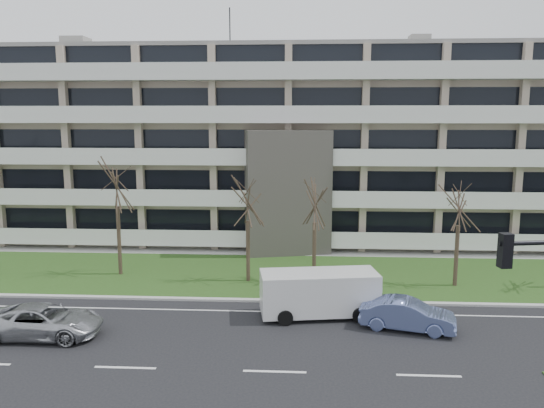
{
  "coord_description": "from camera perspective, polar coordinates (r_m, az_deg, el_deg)",
  "views": [
    {
      "loc": [
        0.98,
        -19.5,
        9.93
      ],
      "look_at": [
        -0.66,
        10.0,
        5.06
      ],
      "focal_mm": 35.0,
      "sensor_mm": 36.0,
      "label": 1
    }
  ],
  "objects": [
    {
      "name": "ground",
      "position": [
        21.91,
        0.29,
        -17.59
      ],
      "size": [
        160.0,
        160.0,
        0.0
      ],
      "primitive_type": "plane",
      "color": "black",
      "rests_on": "ground"
    },
    {
      "name": "grass_verge",
      "position": [
        33.99,
        1.41,
        -7.57
      ],
      "size": [
        90.0,
        10.0,
        0.06
      ],
      "primitive_type": "cube",
      "color": "#274717",
      "rests_on": "ground"
    },
    {
      "name": "curb",
      "position": [
        29.24,
        1.1,
        -10.37
      ],
      "size": [
        90.0,
        0.35,
        0.12
      ],
      "primitive_type": "cube",
      "color": "#B2B2AD",
      "rests_on": "ground"
    },
    {
      "name": "sidewalk",
      "position": [
        39.28,
        1.67,
        -5.22
      ],
      "size": [
        90.0,
        2.0,
        0.08
      ],
      "primitive_type": "cube",
      "color": "#B2B2AD",
      "rests_on": "ground"
    },
    {
      "name": "lane_edge_line",
      "position": [
        27.85,
        0.98,
        -11.52
      ],
      "size": [
        90.0,
        0.12,
        0.01
      ],
      "primitive_type": "cube",
      "color": "white",
      "rests_on": "ground"
    },
    {
      "name": "apartment_building",
      "position": [
        44.89,
        1.94,
        6.41
      ],
      "size": [
        60.5,
        15.1,
        18.75
      ],
      "color": "#BEAA94",
      "rests_on": "ground"
    },
    {
      "name": "silver_pickup",
      "position": [
        26.83,
        -23.37,
        -11.49
      ],
      "size": [
        5.27,
        2.46,
        1.46
      ],
      "primitive_type": "imported",
      "rotation": [
        0.0,
        0.0,
        1.58
      ],
      "color": "#ACAEB4",
      "rests_on": "ground"
    },
    {
      "name": "blue_sedan",
      "position": [
        26.27,
        14.35,
        -11.45
      ],
      "size": [
        4.66,
        2.6,
        1.45
      ],
      "primitive_type": "imported",
      "rotation": [
        0.0,
        0.0,
        1.32
      ],
      "color": "#697AB7",
      "rests_on": "ground"
    },
    {
      "name": "white_van",
      "position": [
        27.02,
        5.24,
        -9.18
      ],
      "size": [
        6.1,
        3.07,
        2.26
      ],
      "rotation": [
        0.0,
        0.0,
        0.15
      ],
      "color": "silver",
      "rests_on": "ground"
    },
    {
      "name": "tree_2",
      "position": [
        34.11,
        -16.42,
        2.53
      ],
      "size": [
        3.92,
        3.92,
        7.84
      ],
      "color": "#382B21",
      "rests_on": "ground"
    },
    {
      "name": "tree_3",
      "position": [
        31.5,
        -2.64,
        0.77
      ],
      "size": [
        3.37,
        3.37,
        6.73
      ],
      "color": "#382B21",
      "rests_on": "ground"
    },
    {
      "name": "tree_4",
      "position": [
        31.3,
        4.64,
        0.62
      ],
      "size": [
        3.34,
        3.34,
        6.68
      ],
      "color": "#382B21",
      "rests_on": "ground"
    },
    {
      "name": "tree_5",
      "position": [
        32.45,
        19.52,
        0.28
      ],
      "size": [
        3.29,
        3.29,
        6.58
      ],
      "color": "#382B21",
      "rests_on": "ground"
    }
  ]
}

